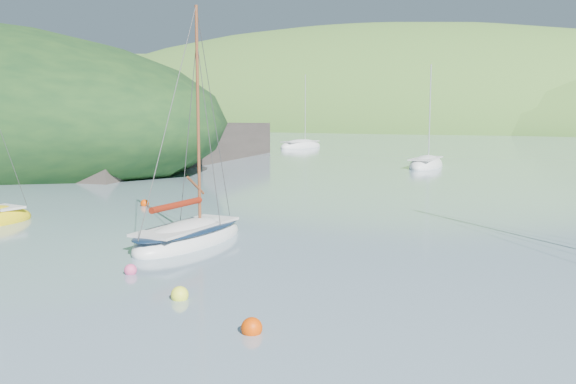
% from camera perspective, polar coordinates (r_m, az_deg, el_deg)
% --- Properties ---
extents(ground, '(700.00, 700.00, 0.00)m').
position_cam_1_polar(ground, '(18.01, -7.53, -9.16)').
color(ground, '#72949D').
rests_on(ground, ground).
extents(shoreline_hills, '(690.00, 135.00, 56.00)m').
position_cam_1_polar(shoreline_hills, '(187.61, 21.66, 5.30)').
color(shoreline_hills, '#2D6626').
rests_on(shoreline_hills, ground).
extents(daysailer_white, '(2.48, 6.35, 9.67)m').
position_cam_1_polar(daysailer_white, '(24.97, -8.78, -3.99)').
color(daysailer_white, white).
rests_on(daysailer_white, ground).
extents(distant_sloop_a, '(2.56, 6.92, 9.81)m').
position_cam_1_polar(distant_sloop_a, '(58.00, 12.17, 2.33)').
color(distant_sloop_a, white).
rests_on(distant_sloop_a, ground).
extents(distant_sloop_c, '(4.41, 7.77, 10.49)m').
position_cam_1_polar(distant_sloop_c, '(85.40, 1.14, 4.07)').
color(distant_sloop_c, white).
rests_on(distant_sloop_c, ground).
extents(mooring_buoys, '(26.51, 14.64, 0.50)m').
position_cam_1_polar(mooring_buoys, '(20.22, 0.56, -6.90)').
color(mooring_buoys, '#F4FF36').
rests_on(mooring_buoys, ground).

